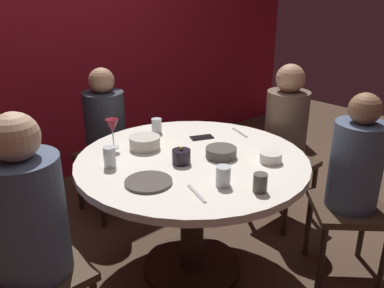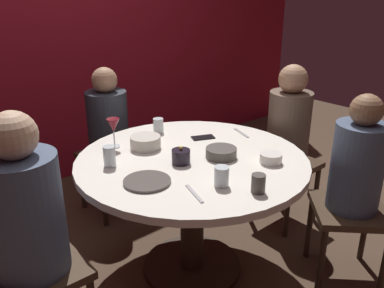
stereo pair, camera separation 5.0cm
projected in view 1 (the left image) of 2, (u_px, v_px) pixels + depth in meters
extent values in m
plane|color=#4C3828|center=(192.00, 267.00, 2.52)|extent=(8.00, 8.00, 0.00)
cube|color=maroon|center=(46.00, 30.00, 3.26)|extent=(6.00, 0.10, 2.60)
cylinder|color=silver|center=(192.00, 161.00, 2.25)|extent=(1.29, 1.29, 0.04)
cylinder|color=#332319|center=(192.00, 218.00, 2.39)|extent=(0.14, 0.14, 0.71)
cylinder|color=#2D2116|center=(192.00, 265.00, 2.52)|extent=(0.60, 0.60, 0.03)
cube|color=#3F2D1E|center=(38.00, 274.00, 1.79)|extent=(0.40, 0.40, 0.04)
cylinder|color=#475670|center=(28.00, 218.00, 1.68)|extent=(0.31, 0.31, 0.54)
sphere|color=tan|center=(14.00, 137.00, 1.55)|extent=(0.20, 0.20, 0.20)
cylinder|color=#332319|center=(63.00, 280.00, 2.09)|extent=(0.04, 0.04, 0.43)
cube|color=#3F2D1E|center=(108.00, 157.00, 3.00)|extent=(0.40, 0.40, 0.04)
cylinder|color=#2D333D|center=(105.00, 124.00, 2.91)|extent=(0.29, 0.29, 0.47)
sphere|color=tan|center=(101.00, 81.00, 2.79)|extent=(0.18, 0.18, 0.18)
cylinder|color=#332319|center=(79.00, 184.00, 3.10)|extent=(0.04, 0.04, 0.43)
cylinder|color=#332319|center=(102.00, 200.00, 2.87)|extent=(0.04, 0.04, 0.43)
cylinder|color=#332319|center=(117.00, 171.00, 3.31)|extent=(0.04, 0.04, 0.43)
cylinder|color=#332319|center=(141.00, 186.00, 3.08)|extent=(0.04, 0.04, 0.43)
cube|color=#3F2D1E|center=(283.00, 163.00, 2.90)|extent=(0.40, 0.40, 0.04)
cylinder|color=brown|center=(286.00, 127.00, 2.80)|extent=(0.29, 0.29, 0.50)
sphere|color=tan|center=(290.00, 79.00, 2.68)|extent=(0.19, 0.19, 0.19)
cylinder|color=#332319|center=(276.00, 177.00, 3.21)|extent=(0.04, 0.04, 0.43)
cylinder|color=#332319|center=(248.00, 191.00, 3.00)|extent=(0.04, 0.04, 0.43)
cylinder|color=#332319|center=(313.00, 192.00, 2.98)|extent=(0.04, 0.04, 0.43)
cylinder|color=#332319|center=(285.00, 208.00, 2.77)|extent=(0.04, 0.04, 0.43)
cube|color=#3F2D1E|center=(349.00, 208.00, 2.31)|extent=(0.57, 0.57, 0.04)
cylinder|color=#475670|center=(356.00, 166.00, 2.21)|extent=(0.40, 0.40, 0.50)
sphere|color=#8C6647|center=(365.00, 109.00, 2.10)|extent=(0.17, 0.17, 0.17)
cylinder|color=#332319|center=(363.00, 227.00, 2.55)|extent=(0.04, 0.04, 0.43)
cylinder|color=#332319|center=(308.00, 226.00, 2.57)|extent=(0.04, 0.04, 0.43)
cylinder|color=#332319|center=(383.00, 262.00, 2.23)|extent=(0.04, 0.04, 0.43)
cylinder|color=#332319|center=(321.00, 260.00, 2.25)|extent=(0.04, 0.04, 0.43)
cylinder|color=black|center=(181.00, 157.00, 2.16)|extent=(0.10, 0.10, 0.08)
sphere|color=#F9D159|center=(181.00, 148.00, 2.14)|extent=(0.02, 0.02, 0.02)
cylinder|color=silver|center=(114.00, 147.00, 2.38)|extent=(0.06, 0.06, 0.01)
cylinder|color=silver|center=(113.00, 140.00, 2.36)|extent=(0.01, 0.01, 0.09)
cone|color=maroon|center=(112.00, 126.00, 2.33)|extent=(0.08, 0.08, 0.08)
cylinder|color=#4C4742|center=(149.00, 182.00, 1.95)|extent=(0.23, 0.23, 0.01)
cube|color=black|center=(202.00, 137.00, 2.53)|extent=(0.16, 0.12, 0.01)
cylinder|color=silver|center=(271.00, 157.00, 2.18)|extent=(0.12, 0.12, 0.05)
cylinder|color=beige|center=(145.00, 143.00, 2.36)|extent=(0.18, 0.18, 0.07)
cylinder|color=#4C4742|center=(221.00, 152.00, 2.24)|extent=(0.17, 0.17, 0.06)
cylinder|color=silver|center=(223.00, 176.00, 1.92)|extent=(0.07, 0.07, 0.10)
cylinder|color=silver|center=(157.00, 126.00, 2.60)|extent=(0.07, 0.07, 0.09)
cylinder|color=silver|center=(110.00, 157.00, 2.11)|extent=(0.06, 0.06, 0.11)
cylinder|color=#4C4742|center=(260.00, 183.00, 1.86)|extent=(0.07, 0.07, 0.09)
cube|color=#B7B7BC|center=(197.00, 193.00, 1.85)|extent=(0.07, 0.18, 0.01)
cube|color=#B7B7BC|center=(240.00, 132.00, 2.62)|extent=(0.07, 0.18, 0.01)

